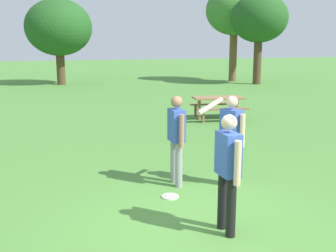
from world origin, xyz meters
TOP-DOWN VIEW (x-y plane):
  - ground_plane at (0.00, 0.00)m, footprint 120.00×120.00m
  - person_thrower at (0.30, -0.26)m, footprint 0.22×0.61m
  - person_catcher at (0.29, 1.75)m, footprint 0.22×0.61m
  - person_bystander at (1.21, 1.43)m, footprint 0.80×0.58m
  - frisbee at (-0.02, 1.19)m, footprint 0.29×0.29m
  - picnic_table_near at (3.83, 7.43)m, footprint 1.92×1.69m
  - tree_tall_left at (-0.45, 21.39)m, footprint 4.08×4.08m
  - tree_broad_center at (10.95, 20.16)m, footprint 3.84×3.84m
  - tree_far_right at (11.42, 17.74)m, footprint 3.53×3.53m

SIDE VIEW (x-z plane):
  - ground_plane at x=0.00m, z-range 0.00..0.00m
  - frisbee at x=-0.02m, z-range 0.00..0.03m
  - picnic_table_near at x=3.83m, z-range 0.18..0.95m
  - person_thrower at x=0.30m, z-range 0.12..1.76m
  - person_catcher at x=0.29m, z-range 0.12..1.76m
  - person_bystander at x=1.21m, z-range 0.14..1.78m
  - tree_tall_left at x=-0.45m, z-range 0.87..6.13m
  - tree_far_right at x=11.42m, z-range 1.25..6.85m
  - tree_broad_center at x=10.95m, z-range 1.49..7.85m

